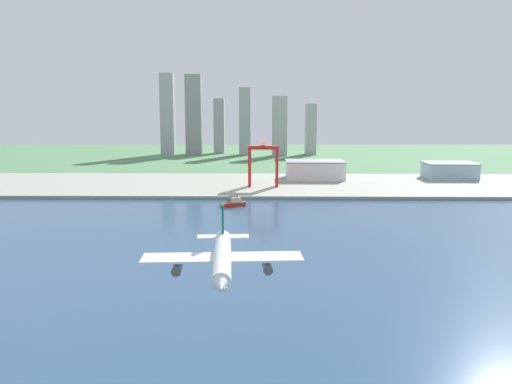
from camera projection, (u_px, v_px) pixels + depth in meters
ground_plane at (280, 240)px, 260.62m from camera, size 2400.00×2400.00×0.00m
water_bay at (284, 278)px, 201.30m from camera, size 840.00×360.00×0.15m
industrial_pier at (274, 185)px, 448.24m from camera, size 840.00×140.00×2.50m
airplane_landing at (222, 258)px, 118.52m from camera, size 36.77×40.44×12.99m
tugboat_small at (234, 203)px, 352.92m from camera, size 16.75×11.52×7.71m
port_crane_red at (263, 155)px, 422.98m from camera, size 24.24×46.88×35.41m
warehouse_main at (315, 170)px, 477.87m from camera, size 51.94×37.16×16.21m
warehouse_annex at (450, 170)px, 479.53m from camera, size 44.14×31.62×14.34m
distant_skyline at (230, 121)px, 769.06m from camera, size 223.55×62.73×115.96m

